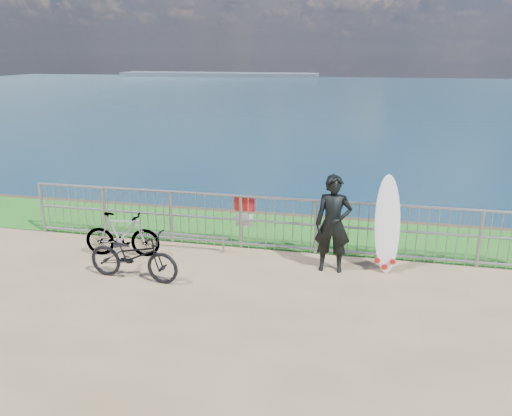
% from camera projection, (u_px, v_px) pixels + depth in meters
% --- Properties ---
extents(grass_strip, '(120.00, 120.00, 0.00)m').
position_uv_depth(grass_strip, '(275.00, 231.00, 11.10)').
color(grass_strip, '#1F701E').
rests_on(grass_strip, ground).
extents(seascape, '(260.00, 260.00, 5.00)m').
position_uv_depth(seascape, '(219.00, 77.00, 156.09)').
color(seascape, brown).
rests_on(seascape, ground).
extents(railing, '(10.06, 0.10, 1.13)m').
position_uv_depth(railing, '(266.00, 223.00, 9.90)').
color(railing, gray).
rests_on(railing, ground).
extents(surfer, '(0.66, 0.45, 1.78)m').
position_uv_depth(surfer, '(333.00, 224.00, 8.89)').
color(surfer, black).
rests_on(surfer, ground).
extents(surfboard, '(0.53, 0.49, 1.77)m').
position_uv_depth(surfboard, '(387.00, 228.00, 8.92)').
color(surfboard, white).
rests_on(surfboard, ground).
extents(bicycle_near, '(1.72, 0.72, 0.88)m').
position_uv_depth(bicycle_near, '(133.00, 256.00, 8.65)').
color(bicycle_near, black).
rests_on(bicycle_near, ground).
extents(bicycle_far, '(1.51, 0.59, 0.89)m').
position_uv_depth(bicycle_far, '(122.00, 234.00, 9.65)').
color(bicycle_far, black).
rests_on(bicycle_far, ground).
extents(bike_rack, '(1.65, 0.05, 0.35)m').
position_uv_depth(bike_rack, '(188.00, 237.00, 9.97)').
color(bike_rack, gray).
rests_on(bike_rack, ground).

